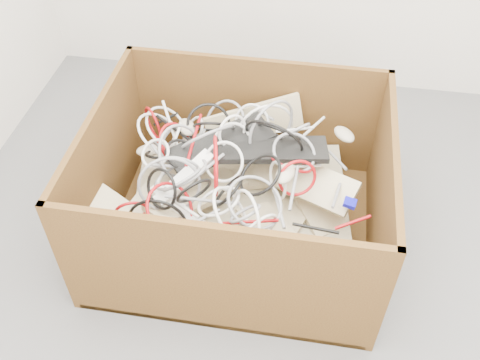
% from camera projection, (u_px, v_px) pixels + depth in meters
% --- Properties ---
extents(ground, '(3.00, 3.00, 0.00)m').
position_uv_depth(ground, '(285.00, 298.00, 2.13)').
color(ground, '#59595C').
rests_on(ground, ground).
extents(cardboard_box, '(1.13, 0.94, 0.58)m').
position_uv_depth(cardboard_box, '(236.00, 208.00, 2.25)').
color(cardboard_box, '#3A210E').
rests_on(cardboard_box, ground).
extents(keyboard_pile, '(1.07, 0.88, 0.32)m').
position_uv_depth(keyboard_pile, '(246.00, 185.00, 2.16)').
color(keyboard_pile, beige).
rests_on(keyboard_pile, cardboard_box).
extents(mice_scatter, '(0.91, 0.74, 0.22)m').
position_uv_depth(mice_scatter, '(239.00, 184.00, 2.08)').
color(mice_scatter, '#BAAF96').
rests_on(mice_scatter, keyboard_pile).
extents(power_strip_left, '(0.20, 0.26, 0.11)m').
position_uv_depth(power_strip_left, '(185.00, 178.00, 2.05)').
color(power_strip_left, white).
rests_on(power_strip_left, keyboard_pile).
extents(power_strip_right, '(0.25, 0.18, 0.09)m').
position_uv_depth(power_strip_right, '(177.00, 208.00, 2.03)').
color(power_strip_right, white).
rests_on(power_strip_right, keyboard_pile).
extents(vga_plug, '(0.05, 0.05, 0.03)m').
position_uv_depth(vga_plug, '(350.00, 203.00, 2.00)').
color(vga_plug, '#0D0CB6').
rests_on(vga_plug, keyboard_pile).
extents(cable_tangle, '(0.97, 0.82, 0.41)m').
position_uv_depth(cable_tangle, '(217.00, 161.00, 2.09)').
color(cable_tangle, gray).
rests_on(cable_tangle, keyboard_pile).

